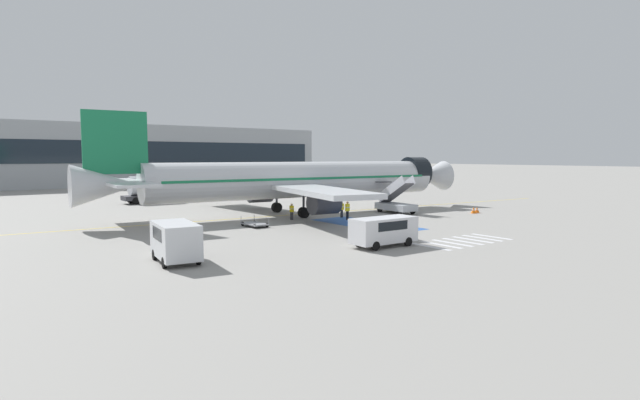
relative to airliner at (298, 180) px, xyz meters
The scene contains 23 objects.
ground_plane 4.44m from the airliner, 11.90° to the right, with size 600.00×600.00×0.00m, color gray.
apron_leadline_yellow 3.75m from the airliner, ahead, with size 0.20×77.66×0.01m, color gold.
apron_stand_patch_blue 10.82m from the airliner, 86.55° to the right, with size 4.45×11.45×0.01m, color #2856A8.
apron_walkway_bar_0 22.01m from the airliner, 99.52° to the right, with size 0.44×3.60×0.01m, color silver.
apron_walkway_bar_1 21.84m from the airliner, 96.37° to the right, with size 0.44×3.60×0.01m, color silver.
apron_walkway_bar_2 21.74m from the airliner, 93.18° to the right, with size 0.44×3.60×0.01m, color silver.
apron_walkway_bar_3 21.71m from the airliner, 89.97° to the right, with size 0.44×3.60×0.01m, color silver.
apron_walkway_bar_4 21.75m from the airliner, 86.76° to the right, with size 0.44×3.60×0.01m, color silver.
apron_walkway_bar_5 21.85m from the airliner, 83.57° to the right, with size 0.44×3.60×0.01m, color silver.
apron_walkway_bar_6 22.01m from the airliner, 80.42° to the right, with size 0.44×3.60×0.01m, color silver.
airliner is the anchor object (origin of this frame).
boarding_stairs_forward 11.17m from the airliner, 29.68° to the right, with size 2.64×5.39×4.22m.
fuel_tanker 24.16m from the airliner, 108.73° to the left, with size 8.63×2.74×3.66m.
service_van_0 25.20m from the airliner, 141.24° to the right, with size 2.63×4.48×2.35m.
service_van_1 20.50m from the airliner, 107.53° to the right, with size 4.91×2.07×2.03m.
baggage_cart 10.59m from the airliner, 147.13° to the right, with size 1.59×2.65×0.87m.
ground_crew_0 5.45m from the airliner, 132.00° to the right, with size 0.48×0.45×1.63m.
ground_crew_1 6.02m from the airliner, 67.54° to the right, with size 0.44×0.24×1.65m.
ground_crew_2 7.50m from the airliner, 80.89° to the right, with size 0.44×0.24×1.86m.
traffic_cone_0 20.15m from the airliner, 32.66° to the right, with size 0.57×0.57×0.63m.
traffic_cone_1 19.58m from the airliner, 34.05° to the right, with size 0.62×0.62×0.69m.
traffic_cone_2 10.42m from the airliner, 63.58° to the right, with size 0.43×0.43×0.48m.
terminal_building 68.92m from the airliner, 97.06° to the left, with size 111.56×12.10×12.96m.
Camera 1 is at (-32.67, -43.55, 6.26)m, focal length 28.00 mm.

